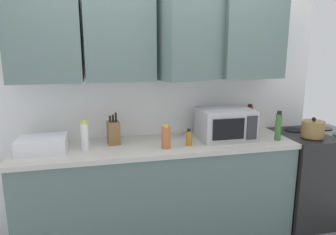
{
  "coord_description": "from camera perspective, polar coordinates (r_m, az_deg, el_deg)",
  "views": [
    {
      "loc": [
        -0.51,
        -2.9,
        1.73
      ],
      "look_at": [
        0.1,
        -0.25,
        1.12
      ],
      "focal_mm": 33.56,
      "sensor_mm": 36.0,
      "label": 1
    }
  ],
  "objects": [
    {
      "name": "counter_run",
      "position": [
        2.95,
        -1.69,
        -13.11
      ],
      "size": [
        2.43,
        0.63,
        0.9
      ],
      "color": "slate",
      "rests_on": "ground_plane"
    },
    {
      "name": "dish_rack",
      "position": [
        2.75,
        -21.87,
        -4.56
      ],
      "size": [
        0.38,
        0.3,
        0.12
      ],
      "primitive_type": "cube",
      "color": "silver",
      "rests_on": "counter_run"
    },
    {
      "name": "bottle_spice_jar",
      "position": [
        2.63,
        -0.37,
        -3.62
      ],
      "size": [
        0.08,
        0.08,
        0.2
      ],
      "color": "#BC6638",
      "rests_on": "counter_run"
    },
    {
      "name": "knife_block",
      "position": [
        2.78,
        -9.87,
        -2.69
      ],
      "size": [
        0.11,
        0.13,
        0.28
      ],
      "color": "brown",
      "rests_on": "counter_run"
    },
    {
      "name": "bottle_amber_vinegar",
      "position": [
        2.71,
        3.8,
        -3.72
      ],
      "size": [
        0.05,
        0.05,
        0.15
      ],
      "color": "#AD701E",
      "rests_on": "counter_run"
    },
    {
      "name": "bottle_green_oil",
      "position": [
        3.02,
        19.4,
        -1.52
      ],
      "size": [
        0.06,
        0.06,
        0.27
      ],
      "color": "#386B2D",
      "rests_on": "counter_run"
    },
    {
      "name": "bottle_red_sauce",
      "position": [
        3.25,
        14.55,
        -0.17
      ],
      "size": [
        0.06,
        0.06,
        0.28
      ],
      "color": "red",
      "rests_on": "counter_run"
    },
    {
      "name": "stove_range",
      "position": [
        3.58,
        24.83,
        -9.55
      ],
      "size": [
        0.76,
        0.64,
        0.91
      ],
      "color": "black",
      "rests_on": "ground_plane"
    },
    {
      "name": "wall_back_with_cabinets",
      "position": [
        2.88,
        -2.74,
        9.55
      ],
      "size": [
        3.3,
        0.51,
        2.6
      ],
      "color": "white",
      "rests_on": "ground_plane"
    },
    {
      "name": "bottle_white_jar",
      "position": [
        2.68,
        -14.88,
        -3.21
      ],
      "size": [
        0.06,
        0.06,
        0.25
      ],
      "color": "white",
      "rests_on": "counter_run"
    },
    {
      "name": "kettle",
      "position": [
        3.21,
        24.82,
        -1.91
      ],
      "size": [
        0.2,
        0.2,
        0.19
      ],
      "color": "olive",
      "rests_on": "stove_range"
    },
    {
      "name": "microwave",
      "position": [
        2.94,
        10.38,
        -1.17
      ],
      "size": [
        0.48,
        0.37,
        0.28
      ],
      "color": "#B7B7BC",
      "rests_on": "counter_run"
    }
  ]
}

